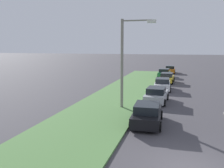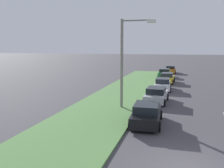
# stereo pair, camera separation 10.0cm
# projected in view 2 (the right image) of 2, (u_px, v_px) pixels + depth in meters

# --- Properties ---
(grass_median) EXTENTS (60.00, 6.00, 0.12)m
(grass_median) POSITION_uv_depth(u_px,v_px,m) (108.00, 105.00, 21.49)
(grass_median) COLOR #517F42
(grass_median) RESTS_ON ground
(parked_car_black) EXTENTS (4.37, 2.15, 1.47)m
(parked_car_black) POSITION_uv_depth(u_px,v_px,m) (147.00, 114.00, 16.29)
(parked_car_black) COLOR black
(parked_car_black) RESTS_ON ground
(parked_car_silver) EXTENTS (4.39, 2.19, 1.47)m
(parked_car_silver) POSITION_uv_depth(u_px,v_px,m) (156.00, 95.00, 22.64)
(parked_car_silver) COLOR #B2B5BA
(parked_car_silver) RESTS_ON ground
(parked_car_white) EXTENTS (4.37, 2.16, 1.47)m
(parked_car_white) POSITION_uv_depth(u_px,v_px,m) (163.00, 84.00, 29.02)
(parked_car_white) COLOR silver
(parked_car_white) RESTS_ON ground
(parked_car_yellow) EXTENTS (4.38, 2.18, 1.47)m
(parked_car_yellow) POSITION_uv_depth(u_px,v_px,m) (167.00, 78.00, 34.85)
(parked_car_yellow) COLOR gold
(parked_car_yellow) RESTS_ON ground
(parked_car_green) EXTENTS (4.37, 2.15, 1.47)m
(parked_car_green) POSITION_uv_depth(u_px,v_px,m) (165.00, 73.00, 41.18)
(parked_car_green) COLOR #1E6B38
(parked_car_green) RESTS_ON ground
(parked_car_orange) EXTENTS (4.34, 2.09, 1.47)m
(parked_car_orange) POSITION_uv_depth(u_px,v_px,m) (170.00, 69.00, 47.40)
(parked_car_orange) COLOR orange
(parked_car_orange) RESTS_ON ground
(streetlight) EXTENTS (0.37, 2.87, 7.50)m
(streetlight) POSITION_uv_depth(u_px,v_px,m) (126.00, 57.00, 19.85)
(streetlight) COLOR gray
(streetlight) RESTS_ON ground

